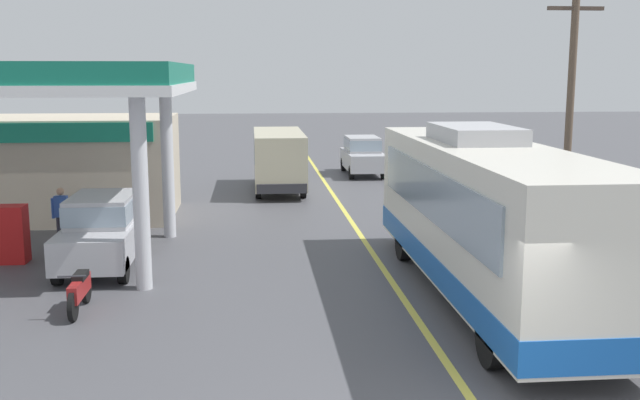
{
  "coord_description": "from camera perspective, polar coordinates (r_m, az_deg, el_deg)",
  "views": [
    {
      "loc": [
        -3.24,
        -8.72,
        4.87
      ],
      "look_at": [
        -1.5,
        10.0,
        1.6
      ],
      "focal_mm": 41.26,
      "sensor_mm": 36.0,
      "label": 1
    }
  ],
  "objects": [
    {
      "name": "motorcycle_parked_forecourt",
      "position": [
        16.02,
        -18.15,
        -6.68
      ],
      "size": [
        0.55,
        1.8,
        0.92
      ],
      "color": "black",
      "rests_on": "ground"
    },
    {
      "name": "ground",
      "position": [
        29.31,
        1.11,
        0.31
      ],
      "size": [
        120.0,
        120.0,
        0.0
      ],
      "primitive_type": "plane",
      "color": "#4C4C51"
    },
    {
      "name": "car_at_pump",
      "position": [
        19.34,
        -16.52,
        -2.05
      ],
      "size": [
        1.7,
        4.2,
        1.82
      ],
      "color": "#B2B2B7",
      "rests_on": "ground"
    },
    {
      "name": "utility_pole_roadside",
      "position": [
        24.86,
        18.83,
        7.1
      ],
      "size": [
        1.8,
        0.24,
        7.44
      ],
      "color": "brown",
      "rests_on": "ground"
    },
    {
      "name": "coach_bus_main",
      "position": [
        16.35,
        12.76,
        -1.49
      ],
      "size": [
        2.6,
        11.04,
        3.69
      ],
      "color": "silver",
      "rests_on": "ground"
    },
    {
      "name": "pedestrian_near_pump",
      "position": [
        22.12,
        -19.41,
        -0.95
      ],
      "size": [
        0.55,
        0.22,
        1.66
      ],
      "color": "#33333F",
      "rests_on": "ground"
    },
    {
      "name": "minibus_opposing_lane",
      "position": [
        30.62,
        -3.23,
        3.49
      ],
      "size": [
        2.04,
        6.13,
        2.44
      ],
      "color": "#BFB799",
      "rests_on": "ground"
    },
    {
      "name": "gas_station_roadside",
      "position": [
        24.29,
        -20.11,
        3.97
      ],
      "size": [
        9.1,
        11.95,
        5.1
      ],
      "color": "#147259",
      "rests_on": "ground"
    },
    {
      "name": "lane_divider_stripe",
      "position": [
        24.43,
        2.42,
        -1.63
      ],
      "size": [
        0.16,
        50.0,
        0.01
      ],
      "primitive_type": "cube",
      "color": "#D8CC4C",
      "rests_on": "ground"
    },
    {
      "name": "car_trailing_behind_bus",
      "position": [
        35.46,
        3.32,
        3.62
      ],
      "size": [
        1.7,
        4.2,
        1.82
      ],
      "color": "#B2B2B7",
      "rests_on": "ground"
    }
  ]
}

